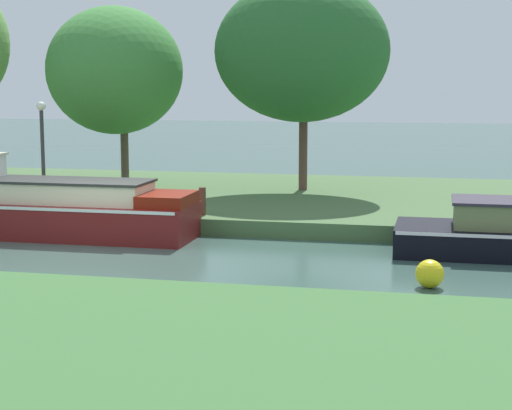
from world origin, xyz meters
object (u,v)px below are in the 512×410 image
at_px(mooring_post_near, 202,201).
at_px(channel_buoy, 430,274).
at_px(willow_tree_right, 301,51).
at_px(mooring_post_far, 135,201).
at_px(maroon_barge, 35,209).
at_px(willow_tree_centre, 116,71).
at_px(lamp_post, 42,139).

relative_size(mooring_post_near, channel_buoy, 1.34).
bearing_deg(willow_tree_right, mooring_post_far, -124.32).
bearing_deg(mooring_post_far, channel_buoy, -32.27).
bearing_deg(channel_buoy, maroon_barge, 161.03).
height_order(mooring_post_near, channel_buoy, mooring_post_near).
bearing_deg(maroon_barge, willow_tree_right, 49.77).
height_order(willow_tree_centre, willow_tree_right, willow_tree_right).
height_order(willow_tree_centre, mooring_post_near, willow_tree_centre).
bearing_deg(mooring_post_far, willow_tree_centre, 116.78).
distance_m(willow_tree_centre, mooring_post_near, 6.70).
bearing_deg(maroon_barge, willow_tree_centre, 92.38).
distance_m(mooring_post_far, channel_buoy, 8.53).
distance_m(willow_tree_centre, lamp_post, 3.79).
bearing_deg(willow_tree_centre, mooring_post_near, -48.09).
distance_m(willow_tree_right, channel_buoy, 11.01).
xyz_separation_m(willow_tree_centre, mooring_post_far, (2.21, -4.38, -3.26)).
relative_size(willow_tree_right, channel_buoy, 12.16).
height_order(mooring_post_far, channel_buoy, mooring_post_far).
height_order(lamp_post, channel_buoy, lamp_post).
bearing_deg(willow_tree_centre, channel_buoy, -43.48).
distance_m(maroon_barge, mooring_post_far, 2.41).
bearing_deg(willow_tree_right, willow_tree_centre, -175.19).
xyz_separation_m(maroon_barge, willow_tree_centre, (-0.24, 5.77, 3.31)).
bearing_deg(willow_tree_right, maroon_barge, -130.23).
bearing_deg(lamp_post, mooring_post_far, -20.97).
distance_m(maroon_barge, mooring_post_near, 3.95).
bearing_deg(mooring_post_near, lamp_post, 166.26).
relative_size(willow_tree_centre, mooring_post_far, 9.68).
height_order(willow_tree_centre, mooring_post_far, willow_tree_centre).
height_order(willow_tree_centre, lamp_post, willow_tree_centre).
bearing_deg(mooring_post_near, willow_tree_centre, 131.91).
bearing_deg(willow_tree_centre, mooring_post_far, -63.22).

